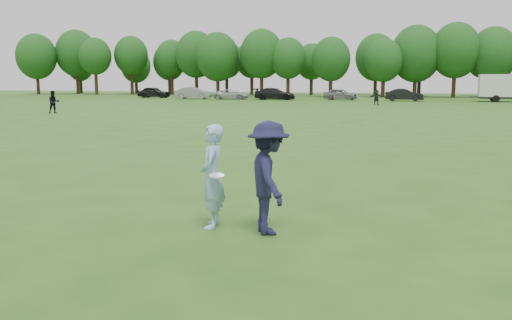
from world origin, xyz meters
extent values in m
plane|color=#275317|center=(0.00, 0.00, 0.00)|extent=(200.00, 200.00, 0.00)
imported|color=#99C1EC|center=(-0.25, -0.03, 0.92)|extent=(0.59, 0.76, 1.84)
imported|color=#1B1B3C|center=(0.81, -0.12, 0.97)|extent=(1.23, 1.44, 1.94)
imported|color=black|center=(-23.84, 27.14, 0.87)|extent=(1.07, 1.07, 1.75)
imported|color=#242424|center=(-0.80, 48.36, 0.80)|extent=(1.54, 0.78, 1.59)
imported|color=black|center=(-32.75, 61.43, 0.78)|extent=(4.67, 2.06, 1.56)
imported|color=gray|center=(-25.59, 58.78, 0.79)|extent=(4.92, 2.13, 1.57)
imported|color=#BCBCC1|center=(-20.26, 59.01, 0.65)|extent=(4.90, 2.69, 1.30)
imported|color=black|center=(-14.35, 58.96, 0.76)|extent=(5.32, 2.36, 1.52)
imported|color=slate|center=(-6.22, 60.96, 0.73)|extent=(4.38, 2.02, 1.46)
imported|color=black|center=(1.72, 59.34, 0.75)|extent=(4.62, 1.80, 1.50)
cylinder|color=white|center=(-0.07, -0.27, 0.99)|extent=(0.29, 0.28, 0.07)
cylinder|color=black|center=(11.95, 59.08, 0.40)|extent=(0.80, 0.25, 0.80)
cylinder|color=black|center=(11.95, 61.58, 0.40)|extent=(0.80, 0.25, 0.80)
cube|color=#333333|center=(9.75, 60.33, 0.55)|extent=(1.20, 0.15, 0.12)
cylinder|color=#332114|center=(-60.68, 72.20, 1.81)|extent=(0.56, 0.56, 3.63)
ellipsoid|color=#194115|center=(-60.68, 72.20, 6.55)|extent=(6.88, 6.88, 7.91)
cylinder|color=#332114|center=(-55.50, 76.37, 2.06)|extent=(0.56, 0.56, 4.13)
ellipsoid|color=#194115|center=(-55.50, 76.37, 7.21)|extent=(7.25, 7.25, 8.34)
cylinder|color=#332114|center=(-49.35, 72.76, 2.09)|extent=(0.56, 0.56, 4.18)
ellipsoid|color=#194115|center=(-49.35, 72.76, 6.48)|extent=(5.42, 5.42, 6.23)
cylinder|color=#332114|center=(-44.47, 76.22, 2.13)|extent=(0.56, 0.56, 4.26)
ellipsoid|color=#194115|center=(-44.47, 76.22, 6.72)|extent=(5.79, 5.79, 6.66)
cylinder|color=#332114|center=(-37.59, 77.79, 1.96)|extent=(0.56, 0.56, 3.91)
ellipsoid|color=#194115|center=(-37.59, 77.79, 6.24)|extent=(5.47, 5.47, 6.29)
cylinder|color=#332114|center=(-32.29, 76.03, 1.92)|extent=(0.56, 0.56, 3.83)
ellipsoid|color=#194115|center=(-32.29, 76.03, 6.70)|extent=(6.75, 6.75, 7.76)
cylinder|color=#332114|center=(-27.39, 73.06, 1.63)|extent=(0.56, 0.56, 3.25)
ellipsoid|color=#194115|center=(-27.39, 73.06, 6.13)|extent=(6.76, 6.76, 7.78)
cylinder|color=#332114|center=(-20.22, 73.48, 1.86)|extent=(0.56, 0.56, 3.71)
ellipsoid|color=#194115|center=(-20.22, 73.48, 6.55)|extent=(6.68, 6.68, 7.68)
cylinder|color=#332114|center=(-15.90, 73.09, 1.73)|extent=(0.56, 0.56, 3.46)
ellipsoid|color=#194115|center=(-15.90, 73.09, 5.79)|extent=(5.49, 5.49, 6.31)
cylinder|color=#332114|center=(-9.32, 72.95, 1.57)|extent=(0.56, 0.56, 3.14)
ellipsoid|color=#194115|center=(-9.32, 72.95, 5.60)|extent=(5.78, 5.78, 6.64)
cylinder|color=#332114|center=(-1.61, 72.69, 1.51)|extent=(0.56, 0.56, 3.01)
ellipsoid|color=#194115|center=(-1.61, 72.69, 5.34)|extent=(5.46, 5.46, 6.28)
cylinder|color=#332114|center=(2.83, 75.07, 1.61)|extent=(0.56, 0.56, 3.23)
ellipsoid|color=#194115|center=(2.83, 75.07, 6.32)|extent=(7.29, 7.29, 8.38)
cylinder|color=#332114|center=(8.24, 74.97, 1.88)|extent=(0.56, 0.56, 3.77)
ellipsoid|color=#194115|center=(8.24, 74.97, 6.72)|extent=(6.95, 6.95, 8.00)
cylinder|color=#332114|center=(13.38, 75.56, 1.66)|extent=(0.56, 0.56, 3.33)
ellipsoid|color=#194115|center=(13.38, 75.56, 6.18)|extent=(6.71, 6.71, 7.71)
cylinder|color=#332114|center=(-58.26, 81.41, 1.49)|extent=(0.56, 0.56, 2.97)
ellipsoid|color=#194115|center=(-58.26, 81.41, 5.03)|extent=(4.85, 4.85, 5.58)
cylinder|color=#332114|center=(-47.10, 82.53, 1.36)|extent=(0.56, 0.56, 2.73)
ellipsoid|color=#194115|center=(-47.10, 82.53, 5.05)|extent=(5.45, 5.45, 6.27)
cylinder|color=#332114|center=(-39.55, 80.93, 1.63)|extent=(0.56, 0.56, 3.25)
ellipsoid|color=#194115|center=(-39.55, 80.93, 5.67)|extent=(5.68, 5.68, 6.53)
cylinder|color=#332114|center=(-29.72, 83.93, 1.81)|extent=(0.56, 0.56, 3.62)
ellipsoid|color=#194115|center=(-29.72, 83.93, 6.09)|extent=(5.80, 5.80, 6.67)
cylinder|color=#332114|center=(-24.24, 81.39, 1.80)|extent=(0.56, 0.56, 3.61)
ellipsoid|color=#194115|center=(-24.24, 81.39, 5.98)|extent=(5.58, 5.58, 6.42)
cylinder|color=#332114|center=(-13.94, 81.92, 1.65)|extent=(0.56, 0.56, 3.29)
ellipsoid|color=#194115|center=(-13.94, 81.92, 5.55)|extent=(5.30, 5.30, 6.09)
cylinder|color=#332114|center=(-3.49, 83.39, 1.64)|extent=(0.56, 0.56, 3.28)
ellipsoid|color=#194115|center=(-3.49, 83.39, 6.16)|extent=(6.78, 6.78, 7.79)
cylinder|color=#332114|center=(3.45, 81.85, 1.56)|extent=(0.56, 0.56, 3.11)
ellipsoid|color=#194115|center=(3.45, 81.85, 5.38)|extent=(5.34, 5.34, 6.14)
cylinder|color=#332114|center=(12.88, 83.26, 1.75)|extent=(0.56, 0.56, 3.50)
ellipsoid|color=#194115|center=(12.88, 83.26, 5.55)|extent=(4.82, 4.82, 5.54)
camera|label=1|loc=(3.17, -8.84, 2.62)|focal=38.00mm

